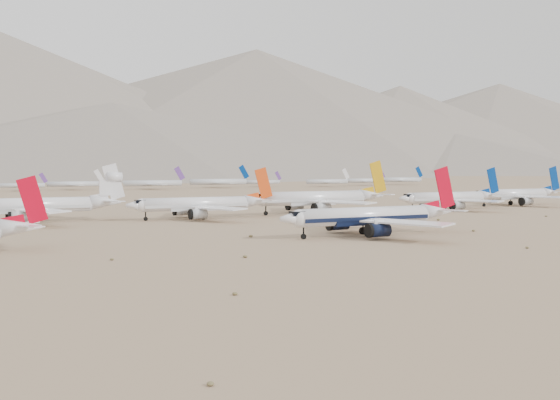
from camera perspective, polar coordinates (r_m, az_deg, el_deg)
name	(u,v)px	position (r m, az deg, el deg)	size (l,w,h in m)	color
ground	(397,237)	(145.56, 10.68, -3.35)	(7000.00, 7000.00, 0.00)	#7D6248
main_airliner	(372,216)	(147.86, 8.43, -1.49)	(46.22, 45.14, 16.31)	white
row2_navy_widebody	(451,198)	(243.54, 15.33, 0.19)	(45.29, 44.29, 16.11)	white
row2_gold_tail	(319,199)	(216.32, 3.63, 0.14)	(52.06, 50.92, 18.54)	white
row2_orange_tail	(202,204)	(195.14, -7.15, -0.39)	(45.00, 44.02, 16.05)	white
row2_white_trijet	(36,205)	(194.40, -21.39, -0.44)	(48.80, 47.69, 17.29)	white
row2_blue_far	(517,194)	(280.12, 20.87, 0.48)	(46.74, 45.69, 16.61)	white
distant_storage_row	(141,183)	(469.62, -12.59, 1.52)	(570.03, 64.77, 15.71)	silver
mountain_range	(40,101)	(1779.47, -21.06, 8.42)	(7354.00, 3024.00, 470.00)	slate
foothills	(288,144)	(1362.78, 0.76, 5.15)	(4637.50, 1395.00, 155.00)	slate
desert_scrub	(493,249)	(126.32, 18.92, -4.29)	(272.95, 121.67, 0.63)	brown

